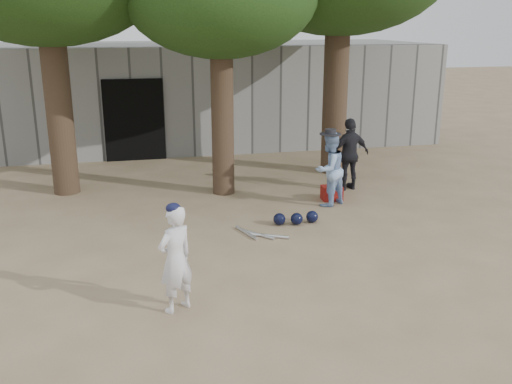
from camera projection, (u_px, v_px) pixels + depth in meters
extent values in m
plane|color=#937C5E|center=(232.00, 273.00, 8.65)|extent=(70.00, 70.00, 0.00)
imported|color=white|center=(175.00, 259.00, 7.34)|extent=(0.63, 0.58, 1.45)
imported|color=#8FB0DE|center=(329.00, 169.00, 11.63)|extent=(0.93, 0.87, 1.52)
imported|color=black|center=(350.00, 154.00, 12.72)|extent=(1.00, 0.54, 1.62)
cube|color=maroon|center=(332.00, 193.00, 12.15)|extent=(0.44, 0.34, 0.30)
cube|color=gray|center=(178.00, 103.00, 15.68)|extent=(16.00, 0.35, 3.00)
cube|color=black|center=(134.00, 120.00, 15.35)|extent=(1.60, 0.08, 2.20)
cube|color=slate|center=(170.00, 92.00, 18.01)|extent=(16.00, 5.00, 3.00)
sphere|color=black|center=(279.00, 219.00, 10.65)|extent=(0.23, 0.23, 0.23)
sphere|color=black|center=(297.00, 219.00, 10.66)|extent=(0.23, 0.23, 0.23)
sphere|color=black|center=(312.00, 217.00, 10.78)|extent=(0.23, 0.23, 0.23)
cylinder|color=silver|center=(246.00, 233.00, 10.21)|extent=(0.27, 0.70, 0.06)
cylinder|color=silver|center=(258.00, 234.00, 10.13)|extent=(0.51, 0.58, 0.06)
cylinder|color=silver|center=(269.00, 236.00, 10.06)|extent=(0.67, 0.38, 0.06)
cylinder|color=brown|center=(55.00, 67.00, 11.92)|extent=(0.56, 0.56, 5.50)
cylinder|color=brown|center=(222.00, 79.00, 11.98)|extent=(0.48, 0.48, 5.00)
cylinder|color=brown|center=(337.00, 54.00, 13.63)|extent=(0.60, 0.60, 5.80)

